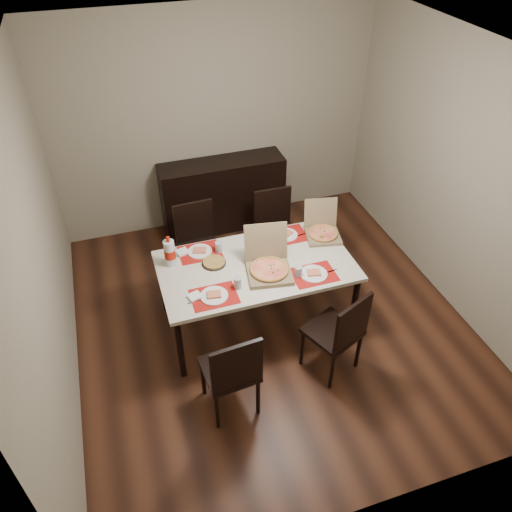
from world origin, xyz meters
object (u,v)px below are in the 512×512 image
Objects in this scene: chair_far_left at (198,242)px; dip_bowl at (264,249)px; soda_bottle at (170,253)px; sideboard at (223,195)px; chair_far_right at (275,227)px; dining_table at (256,270)px; pizza_box_center at (269,266)px; chair_near_left at (232,371)px; chair_near_right at (340,331)px.

chair_far_left is 0.87m from dip_bowl.
sideboard is at bearing 59.31° from soda_bottle.
chair_far_left reaches higher than dip_bowl.
chair_far_right is (0.87, -0.01, 0.00)m from chair_far_left.
dip_bowl reaches higher than dining_table.
chair_far_left is (-0.38, 0.83, -0.17)m from dining_table.
dining_table is at bearing 120.99° from pizza_box_center.
chair_near_left is 1.87× the size of pizza_box_center.
dining_table is 13.83× the size of dip_bowl.
soda_bottle is (-1.24, -0.57, 0.37)m from chair_far_right.
chair_far_left is 0.78m from soda_bottle.
dining_table is 0.20m from pizza_box_center.
chair_far_left is 1.87× the size of pizza_box_center.
pizza_box_center reaches higher than dining_table.
dip_bowl is 0.42× the size of soda_bottle.
pizza_box_center is at bearing -24.59° from soda_bottle.
soda_bottle reaches higher than sideboard.
chair_near_left reaches higher than dining_table.
dining_table is 0.81m from soda_bottle.
chair_near_left is at bearing -103.54° from sideboard.
soda_bottle is (-0.89, -1.50, 0.43)m from sideboard.
chair_near_right is 1.68m from soda_bottle.
chair_far_left is at bearing 115.67° from pizza_box_center.
dining_table is 1.94× the size of chair_far_right.
chair_far_right reaches higher than dining_table.
sideboard is at bearing 97.90° from chair_near_right.
dip_bowl is (0.15, 0.18, 0.08)m from dining_table.
sideboard is at bearing 110.81° from chair_far_right.
sideboard is 1.61× the size of chair_far_left.
chair_far_left reaches higher than sideboard.
chair_near_right and chair_far_right have the same top height.
chair_near_left is 1.32m from dip_bowl.
chair_near_right is at bearing -82.10° from sideboard.
chair_near_right is (1.00, 0.12, 0.00)m from chair_near_left.
sideboard is at bearing 90.16° from dip_bowl.
sideboard is 1.61× the size of chair_far_right.
dip_bowl is (-0.35, 0.99, 0.25)m from chair_near_right.
sideboard is at bearing 85.39° from dining_table.
dining_table is at bearing -120.98° from chair_far_right.
soda_bottle is (-1.24, 1.06, 0.37)m from chair_near_right.
chair_near_right is 0.85m from pizza_box_center.
chair_near_right is at bearing -40.40° from soda_bottle.
pizza_box_center is (0.46, -0.96, 0.30)m from chair_far_left.
sideboard reaches higher than dip_bowl.
sideboard is 11.52× the size of dip_bowl.
chair_near_left is at bearing -118.38° from dining_table.
chair_far_right is at bearing 60.39° from chair_near_left.
soda_bottle is (-0.24, 1.18, 0.37)m from chair_near_left.
chair_near_left is 1.00× the size of chair_near_right.
soda_bottle reaches higher than chair_near_right.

